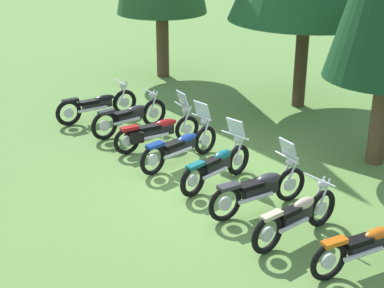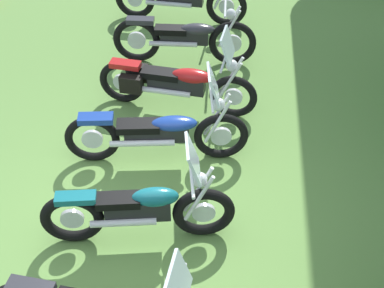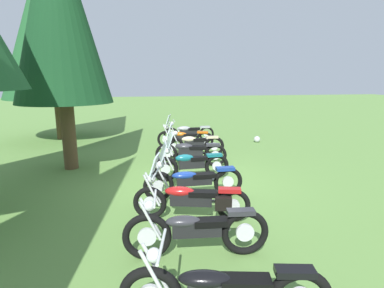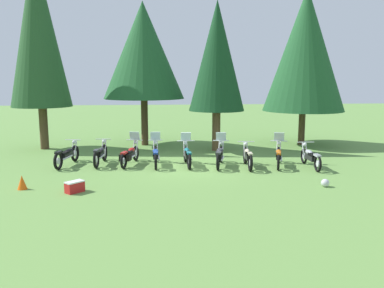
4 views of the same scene
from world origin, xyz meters
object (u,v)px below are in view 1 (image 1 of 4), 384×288
at_px(motorcycle_2, 157,131).
at_px(motorcycle_7, 369,243).
at_px(motorcycle_5, 260,188).
at_px(motorcycle_3, 181,145).
at_px(motorcycle_4, 218,165).
at_px(motorcycle_6, 297,216).
at_px(motorcycle_0, 98,105).
at_px(motorcycle_1, 130,116).

bearing_deg(motorcycle_2, motorcycle_7, -82.95).
bearing_deg(motorcycle_5, motorcycle_3, 95.12).
bearing_deg(motorcycle_7, motorcycle_4, 100.95).
xyz_separation_m(motorcycle_5, motorcycle_6, (1.13, -0.34, -0.03)).
relative_size(motorcycle_3, motorcycle_6, 1.09).
bearing_deg(motorcycle_0, motorcycle_4, -83.97).
distance_m(motorcycle_3, motorcycle_7, 5.24).
distance_m(motorcycle_3, motorcycle_5, 2.74).
height_order(motorcycle_1, motorcycle_7, motorcycle_7).
distance_m(motorcycle_2, motorcycle_7, 6.36).
distance_m(motorcycle_4, motorcycle_5, 1.39).
height_order(motorcycle_0, motorcycle_4, motorcycle_4).
distance_m(motorcycle_4, motorcycle_6, 2.56).
xyz_separation_m(motorcycle_0, motorcycle_5, (6.49, -0.74, 0.04)).
xyz_separation_m(motorcycle_0, motorcycle_2, (2.67, -0.13, 0.01)).
bearing_deg(motorcycle_1, motorcycle_7, -92.18).
distance_m(motorcycle_1, motorcycle_7, 7.64).
distance_m(motorcycle_5, motorcycle_7, 2.50).
bearing_deg(motorcycle_3, motorcycle_7, -96.85).
xyz_separation_m(motorcycle_3, motorcycle_6, (3.84, -0.75, -0.01)).
bearing_deg(motorcycle_1, motorcycle_5, -93.52).
height_order(motorcycle_2, motorcycle_7, motorcycle_7).
xyz_separation_m(motorcycle_1, motorcycle_6, (6.21, -1.14, -0.00)).
bearing_deg(motorcycle_6, motorcycle_0, 86.77).
bearing_deg(motorcycle_1, motorcycle_2, -92.78).
height_order(motorcycle_5, motorcycle_6, motorcycle_5).
height_order(motorcycle_4, motorcycle_5, motorcycle_5).
relative_size(motorcycle_4, motorcycle_5, 0.95).
relative_size(motorcycle_1, motorcycle_3, 0.97).
height_order(motorcycle_6, motorcycle_7, motorcycle_7).
relative_size(motorcycle_1, motorcycle_6, 1.06).
bearing_deg(motorcycle_1, motorcycle_6, -95.03).
bearing_deg(motorcycle_7, motorcycle_3, 100.56).
bearing_deg(motorcycle_1, motorcycle_0, 97.25).
height_order(motorcycle_4, motorcycle_7, motorcycle_7).
bearing_deg(motorcycle_7, motorcycle_6, 112.99).
distance_m(motorcycle_1, motorcycle_5, 5.14).
height_order(motorcycle_1, motorcycle_3, motorcycle_3).
distance_m(motorcycle_0, motorcycle_5, 6.53).
xyz_separation_m(motorcycle_1, motorcycle_2, (1.26, -0.18, 0.00)).
height_order(motorcycle_1, motorcycle_4, motorcycle_4).
distance_m(motorcycle_0, motorcycle_4, 5.15).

